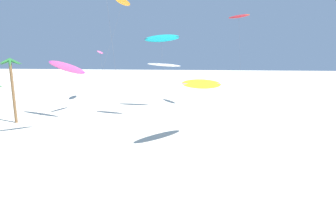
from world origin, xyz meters
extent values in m
cylinder|color=brown|center=(-22.86, 36.51, 4.97)|extent=(0.42, 0.42, 9.95)
cone|color=#23662D|center=(-21.95, 36.46, 9.55)|extent=(2.07, 0.68, 1.30)
cone|color=#23662D|center=(-22.26, 37.22, 9.58)|extent=(1.75, 1.93, 1.26)
cone|color=#23662D|center=(-23.36, 37.23, 9.48)|extent=(1.62, 1.97, 1.42)
cone|color=#23662D|center=(-23.75, 36.58, 9.52)|extent=(2.07, 0.71, 1.36)
cone|color=#23662D|center=(-23.27, 35.66, 9.64)|extent=(1.41, 2.10, 1.14)
cone|color=#23662D|center=(-22.43, 35.83, 9.37)|extent=(1.51, 1.94, 1.60)
ellipsoid|color=orange|center=(6.40, 28.88, 7.47)|extent=(5.77, 7.21, 1.90)
ellipsoid|color=#EA5193|center=(6.40, 28.88, 7.50)|extent=(5.26, 6.81, 1.15)
cylinder|color=#4C4C51|center=(6.18, 24.00, 3.70)|extent=(0.46, 9.77, 7.42)
ellipsoid|color=red|center=(13.67, 51.52, 17.59)|extent=(4.37, 5.83, 1.05)
ellipsoid|color=orange|center=(13.67, 51.52, 17.62)|extent=(3.47, 5.37, 0.54)
cylinder|color=#4C4C51|center=(13.97, 49.15, 8.75)|extent=(0.61, 4.76, 17.50)
cylinder|color=#4C4C51|center=(-2.87, 23.59, 10.43)|extent=(3.56, 5.58, 20.86)
ellipsoid|color=white|center=(-0.46, 50.17, 8.49)|extent=(6.81, 2.42, 1.15)
ellipsoid|color=blue|center=(-0.46, 50.17, 8.52)|extent=(6.83, 1.34, 0.75)
cylinder|color=#4C4C51|center=(-0.53, 49.05, 4.21)|extent=(0.16, 2.27, 8.42)
ellipsoid|color=#19B2B7|center=(0.15, 40.74, 13.23)|extent=(5.97, 2.69, 1.59)
ellipsoid|color=black|center=(0.15, 40.74, 13.26)|extent=(5.92, 1.94, 0.75)
cylinder|color=#4C4C51|center=(0.60, 37.47, 6.58)|extent=(0.92, 6.55, 13.17)
ellipsoid|color=#EA5193|center=(-15.49, 39.91, 8.65)|extent=(7.91, 3.99, 2.83)
ellipsoid|color=purple|center=(-15.49, 39.91, 8.67)|extent=(7.65, 3.41, 2.14)
cylinder|color=#4C4C51|center=(-15.99, 35.21, 4.29)|extent=(1.01, 9.42, 8.60)
ellipsoid|color=orange|center=(-5.88, 40.51, 18.80)|extent=(2.19, 5.05, 1.20)
ellipsoid|color=yellow|center=(-5.88, 40.51, 18.84)|extent=(1.40, 5.01, 0.85)
cylinder|color=#4C4C51|center=(-7.80, 35.73, 9.36)|extent=(3.86, 9.57, 18.73)
ellipsoid|color=#EA5193|center=(-15.22, 56.68, 10.82)|extent=(2.27, 5.70, 0.88)
ellipsoid|color=green|center=(-15.22, 56.68, 10.85)|extent=(1.51, 5.66, 0.39)
cylinder|color=#4C4C51|center=(-14.31, 55.28, 5.38)|extent=(1.86, 2.83, 10.76)
camera|label=1|loc=(5.09, -5.09, 11.68)|focal=30.26mm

